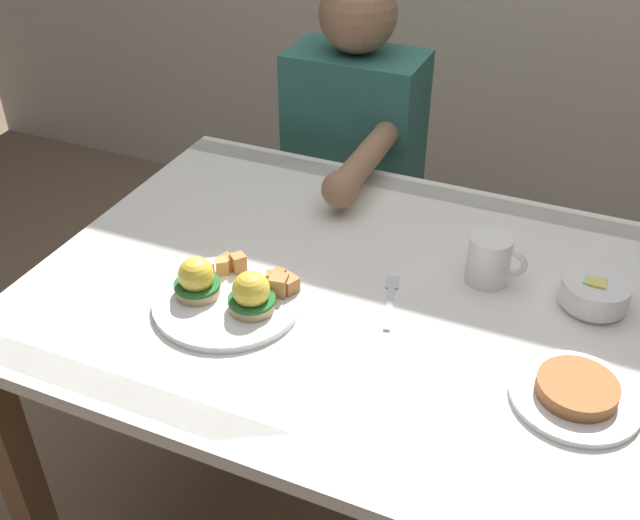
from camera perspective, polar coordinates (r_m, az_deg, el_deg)
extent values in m
cube|color=white|center=(1.38, 3.05, -2.60)|extent=(1.20, 0.90, 0.03)
cube|color=#4C6BB7|center=(1.10, -4.60, -13.81)|extent=(1.20, 0.06, 0.00)
cube|color=#4C6BB7|center=(1.69, 7.92, 5.35)|extent=(1.20, 0.06, 0.00)
cube|color=brown|center=(1.64, -21.98, -15.95)|extent=(0.06, 0.06, 0.71)
cube|color=brown|center=(2.08, -7.52, -0.85)|extent=(0.06, 0.06, 0.71)
cube|color=brown|center=(1.88, 23.35, -8.59)|extent=(0.06, 0.06, 0.71)
cylinder|color=white|center=(1.33, -7.15, -3.17)|extent=(0.27, 0.27, 0.01)
cylinder|color=tan|center=(1.34, -9.45, -2.28)|extent=(0.08, 0.08, 0.02)
cylinder|color=#236028|center=(1.33, -9.50, -1.87)|extent=(0.08, 0.08, 0.01)
sphere|color=yellow|center=(1.32, -9.59, -1.14)|extent=(0.07, 0.07, 0.07)
cylinder|color=tan|center=(1.29, -5.29, -3.47)|extent=(0.08, 0.08, 0.02)
cylinder|color=#236028|center=(1.29, -5.32, -3.05)|extent=(0.08, 0.08, 0.01)
sphere|color=yellow|center=(1.27, -5.37, -2.30)|extent=(0.07, 0.07, 0.07)
cube|color=#B77A42|center=(1.38, -6.34, -0.22)|extent=(0.04, 0.04, 0.03)
cube|color=#B77A42|center=(1.33, -2.41, -1.90)|extent=(0.04, 0.04, 0.03)
cube|color=#AD7038|center=(1.38, -8.82, -0.89)|extent=(0.02, 0.02, 0.03)
cube|color=#AD7038|center=(1.34, -3.21, -1.42)|extent=(0.02, 0.02, 0.03)
cube|color=#B77A42|center=(1.32, -3.22, -1.97)|extent=(0.04, 0.04, 0.04)
cube|color=#AD7038|center=(1.34, -3.76, -1.46)|extent=(0.03, 0.03, 0.03)
cube|color=tan|center=(1.38, -7.60, -0.49)|extent=(0.03, 0.03, 0.03)
cube|color=#AD7038|center=(1.39, -7.24, -0.23)|extent=(0.03, 0.03, 0.03)
cylinder|color=white|center=(1.41, 20.33, -3.22)|extent=(0.10, 0.10, 0.01)
cylinder|color=white|center=(1.39, 20.56, -2.33)|extent=(0.12, 0.12, 0.04)
cube|color=#F4DB66|center=(1.40, 20.83, -2.21)|extent=(0.03, 0.03, 0.02)
cube|color=#EA6B70|center=(1.39, 20.04, -1.99)|extent=(0.03, 0.03, 0.03)
cube|color=#B7E093|center=(1.38, 20.29, -2.01)|extent=(0.03, 0.03, 0.03)
cube|color=#F4DB66|center=(1.38, 20.64, -2.05)|extent=(0.03, 0.03, 0.03)
cylinder|color=white|center=(1.39, 12.95, 0.07)|extent=(0.08, 0.08, 0.09)
cylinder|color=black|center=(1.37, 13.17, 1.49)|extent=(0.07, 0.07, 0.01)
torus|color=white|center=(1.39, 14.67, -0.27)|extent=(0.06, 0.01, 0.06)
cube|color=silver|center=(1.32, 5.39, -3.77)|extent=(0.04, 0.12, 0.00)
cube|color=silver|center=(1.38, 5.62, -1.78)|extent=(0.03, 0.04, 0.00)
cylinder|color=white|center=(1.21, 19.15, -9.97)|extent=(0.20, 0.20, 0.01)
cylinder|color=#A36638|center=(1.20, 19.32, -9.36)|extent=(0.12, 0.12, 0.02)
cylinder|color=#33333D|center=(2.17, -0.83, -3.08)|extent=(0.11, 0.11, 0.45)
cylinder|color=#33333D|center=(2.12, 3.63, -4.26)|extent=(0.11, 0.11, 0.45)
cube|color=#2D665B|center=(1.97, 2.68, 8.90)|extent=(0.34, 0.20, 0.50)
sphere|color=#936B4C|center=(1.85, 2.98, 18.57)|extent=(0.19, 0.19, 0.19)
cylinder|color=#936B4C|center=(1.68, 3.51, 7.81)|extent=(0.06, 0.30, 0.06)
sphere|color=#936B4C|center=(1.56, 1.56, 5.51)|extent=(0.08, 0.08, 0.08)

